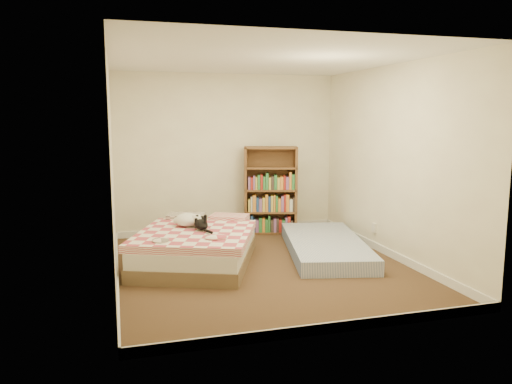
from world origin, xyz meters
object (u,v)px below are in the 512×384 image
object	(u,v)px
bed	(197,245)
floor_mattress	(325,246)
bookshelf	(270,201)
black_cat	(201,224)
white_dog	(188,220)

from	to	relation	value
bed	floor_mattress	bearing A→B (deg)	20.60
bookshelf	floor_mattress	xyz separation A→B (m)	(0.36, -1.36, -0.42)
floor_mattress	black_cat	bearing A→B (deg)	-167.46
bed	white_dog	bearing A→B (deg)	136.14
bookshelf	white_dog	bearing A→B (deg)	-126.44
bookshelf	black_cat	distance (m)	1.90
floor_mattress	white_dog	xyz separation A→B (m)	(-1.83, 0.20, 0.43)
bed	bookshelf	distance (m)	1.94
bookshelf	white_dog	size ratio (longest dim) A/B	3.84
floor_mattress	bed	bearing A→B (deg)	-168.03
bed	white_dog	size ratio (longest dim) A/B	6.10
bed	black_cat	xyz separation A→B (m)	(0.05, -0.02, 0.28)
bed	bookshelf	xyz separation A→B (m)	(1.39, 1.33, 0.29)
floor_mattress	bookshelf	bearing A→B (deg)	117.80
white_dog	bookshelf	bearing A→B (deg)	36.73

